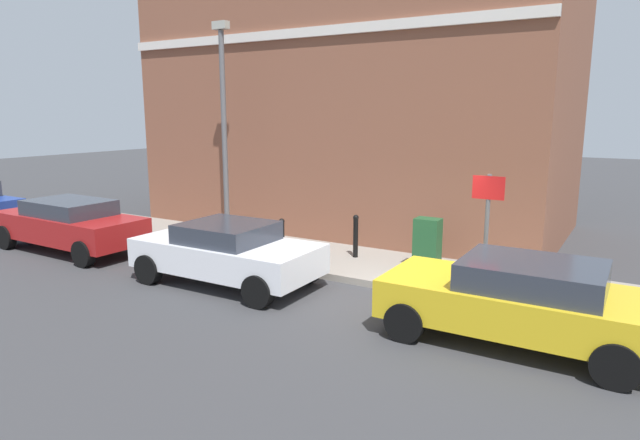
# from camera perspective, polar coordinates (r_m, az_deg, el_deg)

# --- Properties ---
(ground) EXTENTS (80.00, 80.00, 0.00)m
(ground) POSITION_cam_1_polar(r_m,az_deg,el_deg) (10.58, 8.18, -8.72)
(ground) COLOR #38383A
(sidewalk) EXTENTS (2.58, 30.00, 0.15)m
(sidewalk) POSITION_cam_1_polar(r_m,az_deg,el_deg) (15.23, -10.09, -2.31)
(sidewalk) COLOR gray
(sidewalk) RESTS_ON ground
(corner_building) EXTENTS (6.68, 12.25, 9.41)m
(corner_building) POSITION_cam_1_polar(r_m,az_deg,el_deg) (17.62, 4.37, 14.80)
(corner_building) COLOR brown
(corner_building) RESTS_ON ground
(car_yellow) EXTENTS (1.92, 4.06, 1.35)m
(car_yellow) POSITION_cam_1_polar(r_m,az_deg,el_deg) (9.12, 19.97, -7.76)
(car_yellow) COLOR gold
(car_yellow) RESTS_ON ground
(car_white) EXTENTS (1.95, 4.00, 1.32)m
(car_white) POSITION_cam_1_polar(r_m,az_deg,el_deg) (11.66, -9.69, -3.28)
(car_white) COLOR silver
(car_white) RESTS_ON ground
(car_red) EXTENTS (1.83, 4.42, 1.36)m
(car_red) POSITION_cam_1_polar(r_m,az_deg,el_deg) (15.65, -24.68, -0.36)
(car_red) COLOR maroon
(car_red) RESTS_ON ground
(utility_cabinet) EXTENTS (0.46, 0.61, 1.15)m
(utility_cabinet) POSITION_cam_1_polar(r_m,az_deg,el_deg) (12.31, 11.12, -2.66)
(utility_cabinet) COLOR #1E4C28
(utility_cabinet) RESTS_ON sidewalk
(bollard_near_cabinet) EXTENTS (0.14, 0.14, 1.04)m
(bollard_near_cabinet) POSITION_cam_1_polar(r_m,az_deg,el_deg) (13.11, 3.74, -1.53)
(bollard_near_cabinet) COLOR black
(bollard_near_cabinet) RESTS_ON sidewalk
(bollard_far_kerb) EXTENTS (0.14, 0.14, 1.04)m
(bollard_far_kerb) POSITION_cam_1_polar(r_m,az_deg,el_deg) (12.65, -3.99, -1.99)
(bollard_far_kerb) COLOR black
(bollard_far_kerb) RESTS_ON sidewalk
(street_sign) EXTENTS (0.08, 0.60, 2.30)m
(street_sign) POSITION_cam_1_polar(r_m,az_deg,el_deg) (10.77, 17.04, 0.42)
(street_sign) COLOR #59595B
(street_sign) RESTS_ON sidewalk
(lamppost) EXTENTS (0.20, 0.44, 5.72)m
(lamppost) POSITION_cam_1_polar(r_m,az_deg,el_deg) (14.88, -9.99, 9.94)
(lamppost) COLOR #59595B
(lamppost) RESTS_ON sidewalk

